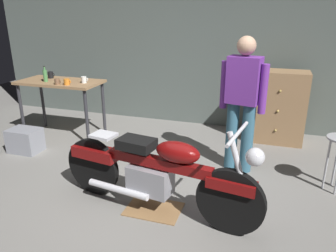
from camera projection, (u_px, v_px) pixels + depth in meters
The scene contains 13 objects.
ground_plane at pixel (144, 204), 3.44m from camera, with size 12.00×12.00×0.00m, color gray.
back_wall at pixel (204, 35), 5.43m from camera, with size 8.00×0.12×3.10m, color #56605B.
workbench at pixel (61, 88), 5.11m from camera, with size 1.30×0.64×0.90m.
motorcycle at pixel (156, 171), 3.19m from camera, with size 2.17×0.66×1.00m.
person_standing at pixel (242, 100), 3.91m from camera, with size 0.56×0.29×1.67m.
wooden_dresser at pixel (278, 107), 4.95m from camera, with size 0.80×0.47×1.10m.
drip_tray at pixel (154, 209), 3.36m from camera, with size 0.56×0.40×0.01m, color olive.
storage_bin at pixel (25, 140), 4.69m from camera, with size 0.44×0.32×0.34m, color gray.
mug_white_ceramic at pixel (84, 80), 4.91m from camera, with size 0.11×0.08×0.10m.
mug_black_matte at pixel (51, 75), 5.25m from camera, with size 0.12×0.08×0.11m.
mug_orange_travel at pixel (67, 82), 4.79m from camera, with size 0.12×0.09×0.09m.
mug_brown_stoneware at pixel (57, 82), 4.80m from camera, with size 0.10×0.07×0.09m.
bottle at pixel (45, 75), 4.98m from camera, with size 0.06×0.06×0.24m.
Camera 1 is at (1.15, -2.74, 1.94)m, focal length 34.78 mm.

